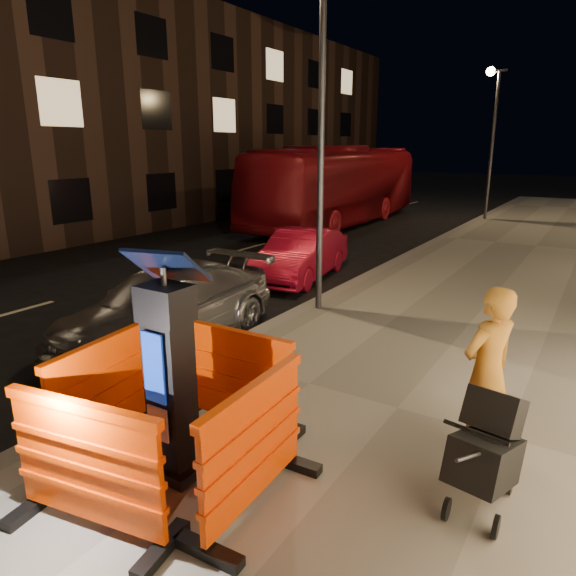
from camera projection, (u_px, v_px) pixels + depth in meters
The scene contains 15 objects.
ground_plane at pixel (209, 365), 7.80m from camera, with size 120.00×120.00×0.00m, color black.
sidewalk at pixel (397, 413), 6.24m from camera, with size 6.00×60.00×0.15m, color gray.
kerb at pixel (208, 360), 7.78m from camera, with size 0.30×60.00×0.15m, color slate.
parking_kiosk at pixel (170, 372), 4.73m from camera, with size 0.66×0.66×2.10m, color black.
barrier_front at pixel (88, 468), 4.08m from camera, with size 1.51×0.62×1.17m, color #E93900.
barrier_back at pixel (235, 380), 5.63m from camera, with size 1.51×0.62×1.17m, color #E93900.
barrier_kerbside at pixel (106, 392), 5.35m from camera, with size 1.51×0.62×1.17m, color #E93900.
barrier_bldgside at pixel (254, 447), 4.37m from camera, with size 1.51×0.62×1.17m, color #E93900.
car_silver at pixel (169, 342), 8.72m from camera, with size 1.76×4.32×1.25m, color #ACACB1.
car_red at pixel (300, 279), 12.87m from camera, with size 1.29×3.71×1.22m, color #A50D27.
bus_doubledecker at pixel (338, 224), 21.87m from camera, with size 2.72×11.61×3.23m, color maroon.
man at pixel (487, 371), 5.15m from camera, with size 0.64×0.42×1.76m, color #A96B1F.
stroller at pixel (485, 455), 4.42m from camera, with size 0.52×0.80×1.00m, color black.
street_lamp_mid at pixel (321, 150), 9.28m from camera, with size 0.12×0.12×6.00m, color #3F3F44.
street_lamp_far at pixel (492, 148), 21.52m from camera, with size 0.12×0.12×6.00m, color #3F3F44.
Camera 1 is at (4.85, -5.46, 3.22)m, focal length 32.00 mm.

